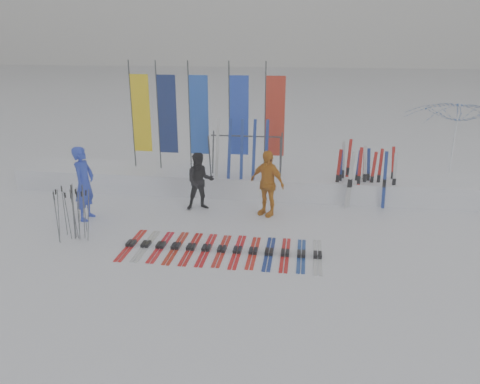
% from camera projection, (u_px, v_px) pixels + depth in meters
% --- Properties ---
extents(ground, '(120.00, 120.00, 0.00)m').
position_uv_depth(ground, '(220.00, 261.00, 9.79)').
color(ground, white).
rests_on(ground, ground).
extents(snow_bank, '(14.00, 1.60, 0.60)m').
position_uv_depth(snow_bank, '(248.00, 182.00, 14.01)').
color(snow_bank, white).
rests_on(snow_bank, ground).
extents(person_blue, '(0.48, 0.71, 1.90)m').
position_uv_depth(person_blue, '(84.00, 184.00, 11.73)').
color(person_blue, '#2139C2').
rests_on(person_blue, ground).
extents(person_black, '(0.91, 0.81, 1.56)m').
position_uv_depth(person_black, '(200.00, 181.00, 12.46)').
color(person_black, black).
rests_on(person_black, ground).
extents(person_yellow, '(1.09, 0.87, 1.73)m').
position_uv_depth(person_yellow, '(267.00, 183.00, 12.04)').
color(person_yellow, orange).
rests_on(person_yellow, ground).
extents(tent_canopy, '(3.41, 3.46, 2.77)m').
position_uv_depth(tent_canopy, '(454.00, 147.00, 13.59)').
color(tent_canopy, white).
rests_on(tent_canopy, ground).
extents(ski_row, '(4.32, 1.69, 0.07)m').
position_uv_depth(ski_row, '(222.00, 249.00, 10.24)').
color(ski_row, red).
rests_on(ski_row, ground).
extents(pole_cluster, '(0.94, 0.72, 1.24)m').
position_uv_depth(pole_cluster, '(72.00, 214.00, 10.72)').
color(pole_cluster, '#595B60').
rests_on(pole_cluster, ground).
extents(feather_flags, '(4.60, 0.12, 3.20)m').
position_uv_depth(feather_flags, '(203.00, 115.00, 13.71)').
color(feather_flags, '#383A3F').
rests_on(feather_flags, ground).
extents(ski_rack, '(2.04, 0.80, 1.23)m').
position_uv_depth(ski_rack, '(246.00, 150.00, 13.28)').
color(ski_rack, '#383A3F').
rests_on(ski_rack, ground).
extents(upright_skis, '(1.65, 1.01, 1.70)m').
position_uv_depth(upright_skis, '(363.00, 176.00, 12.95)').
color(upright_skis, navy).
rests_on(upright_skis, ground).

